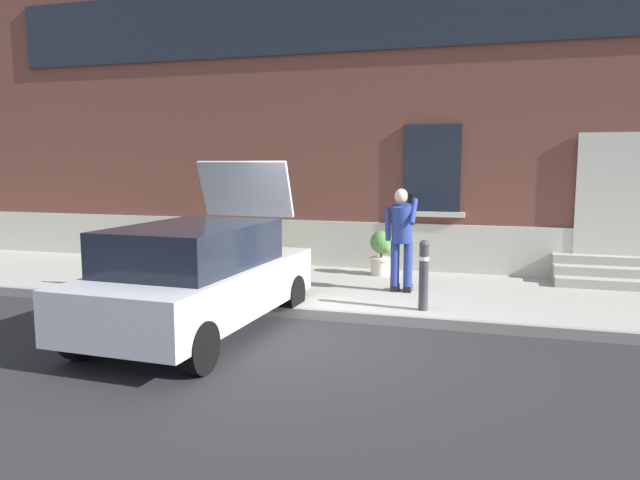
# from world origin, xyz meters

# --- Properties ---
(ground_plane) EXTENTS (80.00, 80.00, 0.00)m
(ground_plane) POSITION_xyz_m (0.00, 0.00, 0.00)
(ground_plane) COLOR #232326
(sidewalk) EXTENTS (24.00, 3.60, 0.15)m
(sidewalk) POSITION_xyz_m (0.00, 2.80, 0.07)
(sidewalk) COLOR #99968E
(sidewalk) RESTS_ON ground
(curb_edge) EXTENTS (24.00, 0.12, 0.15)m
(curb_edge) POSITION_xyz_m (0.00, 0.94, 0.07)
(curb_edge) COLOR gray
(curb_edge) RESTS_ON ground
(building_facade) EXTENTS (24.00, 1.52, 7.50)m
(building_facade) POSITION_xyz_m (0.01, 5.29, 3.73)
(building_facade) COLOR brown
(building_facade) RESTS_ON ground
(entrance_stoop) EXTENTS (1.87, 0.96, 0.48)m
(entrance_stoop) POSITION_xyz_m (4.23, 4.23, 0.34)
(entrance_stoop) COLOR #9E998E
(entrance_stoop) RESTS_ON sidewalk
(hatchback_car_silver) EXTENTS (1.92, 4.13, 2.34)m
(hatchback_car_silver) POSITION_xyz_m (-1.53, -0.24, 0.80)
(hatchback_car_silver) COLOR #B7B7BF
(hatchback_car_silver) RESTS_ON ground
(bollard_near_person) EXTENTS (0.15, 0.15, 1.04)m
(bollard_near_person) POSITION_xyz_m (1.29, 1.35, 0.71)
(bollard_near_person) COLOR #333338
(bollard_near_person) RESTS_ON sidewalk
(bollard_far_left) EXTENTS (0.15, 0.15, 1.04)m
(bollard_far_left) POSITION_xyz_m (-2.85, 1.35, 0.71)
(bollard_far_left) COLOR #333338
(bollard_far_left) RESTS_ON sidewalk
(person_on_phone) EXTENTS (0.51, 0.52, 1.74)m
(person_on_phone) POSITION_xyz_m (0.77, 2.47, 1.15)
(person_on_phone) COLOR navy
(person_on_phone) RESTS_ON sidewalk
(planter_olive) EXTENTS (0.44, 0.44, 0.86)m
(planter_olive) POSITION_xyz_m (-4.45, 4.07, 0.61)
(planter_olive) COLOR #606B38
(planter_olive) RESTS_ON sidewalk
(planter_terracotta) EXTENTS (0.44, 0.44, 0.86)m
(planter_terracotta) POSITION_xyz_m (-2.14, 3.81, 0.61)
(planter_terracotta) COLOR #B25B38
(planter_terracotta) RESTS_ON sidewalk
(planter_cream) EXTENTS (0.44, 0.44, 0.86)m
(planter_cream) POSITION_xyz_m (0.17, 3.94, 0.61)
(planter_cream) COLOR beige
(planter_cream) RESTS_ON sidewalk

